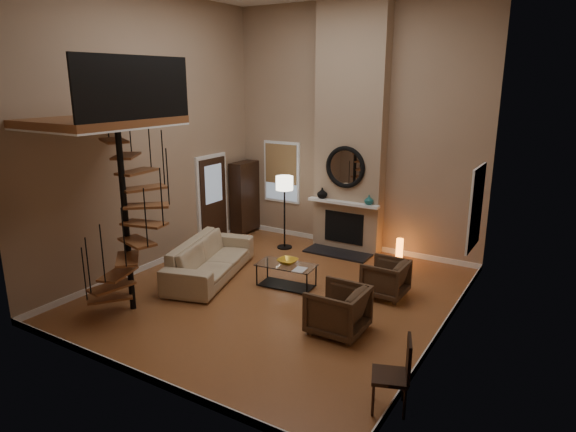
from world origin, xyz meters
The scene contains 32 objects.
ground centered at (0.00, 0.00, -0.01)m, with size 6.00×6.50×0.01m, color #AB6837.
back_wall centered at (0.00, 3.25, 2.75)m, with size 6.00×0.02×5.50m, color #9C8065.
front_wall centered at (0.00, -3.25, 2.75)m, with size 6.00×0.02×5.50m, color #9C8065.
left_wall centered at (-3.00, 0.00, 2.75)m, with size 0.02×6.50×5.50m, color #9C8065.
right_wall centered at (3.00, 0.00, 2.75)m, with size 0.02×6.50×5.50m, color #9C8065.
baseboard_back centered at (0.00, 3.24, 0.06)m, with size 6.00×0.02×0.12m, color white.
baseboard_front centered at (0.00, -3.24, 0.06)m, with size 6.00×0.02×0.12m, color white.
baseboard_left centered at (-2.99, 0.00, 0.06)m, with size 0.02×6.50×0.12m, color white.
baseboard_right centered at (2.99, 0.00, 0.06)m, with size 0.02×6.50×0.12m, color white.
chimney_breast centered at (0.00, 3.06, 2.75)m, with size 1.60×0.38×5.50m, color #9B8065.
hearth centered at (0.00, 2.57, 0.02)m, with size 1.50×0.60×0.04m, color black.
firebox centered at (0.00, 2.86, 0.55)m, with size 0.95×0.02×0.72m, color black.
mantel centered at (0.00, 2.78, 1.15)m, with size 1.70×0.18×0.06m, color white.
mirror_frame centered at (0.00, 2.84, 1.95)m, with size 0.94×0.94×0.10m, color black.
mirror_disc centered at (0.00, 2.85, 1.95)m, with size 0.80×0.80×0.01m, color white.
vase_left centered at (-0.55, 2.82, 1.30)m, with size 0.24×0.24×0.25m, color black.
vase_right centered at (0.60, 2.82, 1.28)m, with size 0.20×0.20×0.21m, color #195856.
window_back centered at (-1.90, 3.22, 1.62)m, with size 1.02×0.06×1.52m.
window_right centered at (2.97, 2.00, 1.63)m, with size 0.06×1.02×1.52m.
entry_door centered at (-2.95, 1.80, 1.05)m, with size 0.10×1.05×2.16m.
loft centered at (-2.04, -1.80, 3.24)m, with size 1.70×2.20×1.09m.
spiral_stair centered at (-1.78, -1.79, 1.78)m, with size 1.47×1.47×4.06m.
hutch centered at (-2.77, 2.83, 0.95)m, with size 0.37×0.79×1.77m, color black.
sofa centered at (-1.59, 0.02, 0.40)m, with size 2.49×0.98×0.73m, color tan.
armchair_near centered at (1.81, 0.93, 0.35)m, with size 0.73×0.75×0.68m, color #483221.
armchair_far centered at (1.65, -0.69, 0.35)m, with size 0.83×0.85×0.77m, color #483221.
coffee_table centered at (-0.03, 0.38, 0.28)m, with size 1.16×0.66×0.43m.
bowl centered at (-0.03, 0.43, 0.50)m, with size 0.37×0.37×0.09m, color gold.
book centered at (0.32, 0.23, 0.46)m, with size 0.22×0.29×0.03m, color gray.
floor_lamp centered at (-1.26, 2.32, 1.41)m, with size 0.39×0.39×1.71m.
accent_lamp centered at (1.36, 2.81, 0.25)m, with size 0.15×0.15×0.54m, color orange.
side_chair centered at (3.02, -2.10, 0.53)m, with size 0.55×0.54×0.94m.
Camera 1 is at (4.63, -7.22, 3.84)m, focal length 31.35 mm.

